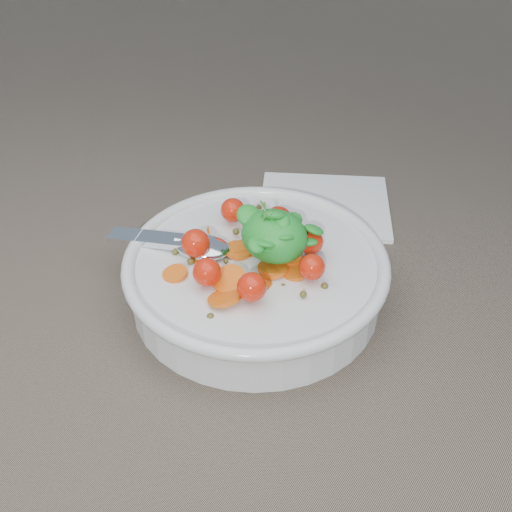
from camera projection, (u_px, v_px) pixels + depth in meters
The scene contains 3 objects.
ground at pixel (248, 304), 0.59m from camera, with size 6.00×6.00×0.00m, color #786856.
bowl at pixel (256, 274), 0.57m from camera, with size 0.25×0.24×0.10m.
napkin at pixel (324, 206), 0.71m from camera, with size 0.14×0.12×0.01m, color white.
Camera 1 is at (0.25, -0.35, 0.40)m, focal length 45.00 mm.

